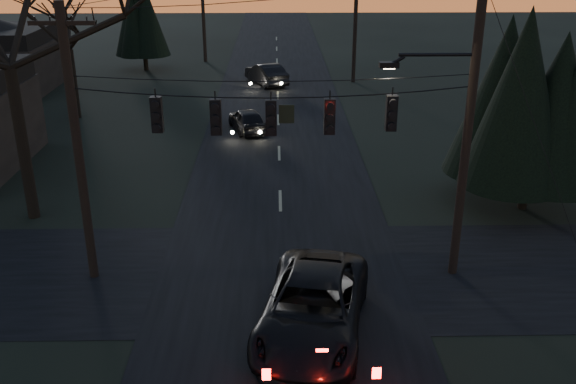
{
  "coord_description": "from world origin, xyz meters",
  "views": [
    {
      "loc": [
        -0.18,
        -8.05,
        10.26
      ],
      "look_at": [
        0.16,
        8.51,
        3.47
      ],
      "focal_mm": 40.0,
      "sensor_mm": 36.0,
      "label": 1
    }
  ],
  "objects_px": {
    "utility_pole_left": "(95,276)",
    "utility_pole_far_l": "(206,62)",
    "utility_pole_far_r": "(353,82)",
    "sedan_oncoming_a": "(247,120)",
    "evergreen_right": "(538,101)",
    "utility_pole_right": "(452,272)",
    "suv_near": "(313,308)",
    "sedan_oncoming_b": "(266,74)"
  },
  "relations": [
    {
      "from": "suv_near",
      "to": "sedan_oncoming_b",
      "type": "distance_m",
      "value": 30.61
    },
    {
      "from": "utility_pole_far_r",
      "to": "sedan_oncoming_b",
      "type": "bearing_deg",
      "value": -173.64
    },
    {
      "from": "utility_pole_far_r",
      "to": "utility_pole_right",
      "type": "bearing_deg",
      "value": -90.0
    },
    {
      "from": "evergreen_right",
      "to": "utility_pole_right",
      "type": "bearing_deg",
      "value": -128.87
    },
    {
      "from": "utility_pole_left",
      "to": "sedan_oncoming_a",
      "type": "distance_m",
      "value": 16.41
    },
    {
      "from": "utility_pole_far_r",
      "to": "evergreen_right",
      "type": "xyz_separation_m",
      "value": [
        4.11,
        -22.91,
        4.33
      ]
    },
    {
      "from": "utility_pole_left",
      "to": "evergreen_right",
      "type": "distance_m",
      "value": 16.98
    },
    {
      "from": "sedan_oncoming_a",
      "to": "suv_near",
      "type": "bearing_deg",
      "value": 80.74
    },
    {
      "from": "utility_pole_left",
      "to": "utility_pole_far_r",
      "type": "height_order",
      "value": "same"
    },
    {
      "from": "utility_pole_left",
      "to": "suv_near",
      "type": "xyz_separation_m",
      "value": [
        6.8,
        -3.27,
        0.81
      ]
    },
    {
      "from": "utility_pole_right",
      "to": "utility_pole_left",
      "type": "xyz_separation_m",
      "value": [
        -11.5,
        0.0,
        0.0
      ]
    },
    {
      "from": "suv_near",
      "to": "sedan_oncoming_a",
      "type": "height_order",
      "value": "suv_near"
    },
    {
      "from": "utility_pole_right",
      "to": "evergreen_right",
      "type": "xyz_separation_m",
      "value": [
        4.11,
        5.09,
        4.33
      ]
    },
    {
      "from": "utility_pole_far_r",
      "to": "utility_pole_far_l",
      "type": "distance_m",
      "value": 14.01
    },
    {
      "from": "utility_pole_right",
      "to": "sedan_oncoming_a",
      "type": "relative_size",
      "value": 2.69
    },
    {
      "from": "utility_pole_right",
      "to": "utility_pole_left",
      "type": "distance_m",
      "value": 11.5
    },
    {
      "from": "utility_pole_right",
      "to": "utility_pole_far_r",
      "type": "height_order",
      "value": "utility_pole_right"
    },
    {
      "from": "sedan_oncoming_b",
      "to": "utility_pole_far_r",
      "type": "bearing_deg",
      "value": 161.86
    },
    {
      "from": "utility_pole_left",
      "to": "sedan_oncoming_a",
      "type": "bearing_deg",
      "value": 74.82
    },
    {
      "from": "sedan_oncoming_b",
      "to": "utility_pole_far_l",
      "type": "bearing_deg",
      "value": -83.63
    },
    {
      "from": "utility_pole_left",
      "to": "evergreen_right",
      "type": "xyz_separation_m",
      "value": [
        15.61,
        5.09,
        4.33
      ]
    },
    {
      "from": "utility_pole_left",
      "to": "sedan_oncoming_a",
      "type": "height_order",
      "value": "utility_pole_left"
    },
    {
      "from": "utility_pole_far_r",
      "to": "evergreen_right",
      "type": "bearing_deg",
      "value": -79.84
    },
    {
      "from": "utility_pole_right",
      "to": "sedan_oncoming_a",
      "type": "distance_m",
      "value": 17.4
    },
    {
      "from": "utility_pole_left",
      "to": "utility_pole_far_l",
      "type": "relative_size",
      "value": 1.06
    },
    {
      "from": "utility_pole_right",
      "to": "utility_pole_left",
      "type": "height_order",
      "value": "utility_pole_right"
    },
    {
      "from": "sedan_oncoming_b",
      "to": "suv_near",
      "type": "bearing_deg",
      "value": 68.5
    },
    {
      "from": "evergreen_right",
      "to": "sedan_oncoming_a",
      "type": "bearing_deg",
      "value": 136.49
    },
    {
      "from": "suv_near",
      "to": "sedan_oncoming_b",
      "type": "height_order",
      "value": "suv_near"
    },
    {
      "from": "utility_pole_far_l",
      "to": "sedan_oncoming_b",
      "type": "distance_m",
      "value": 10.16
    },
    {
      "from": "evergreen_right",
      "to": "sedan_oncoming_a",
      "type": "xyz_separation_m",
      "value": [
        -11.31,
        10.73,
        -3.7
      ]
    },
    {
      "from": "utility_pole_far_l",
      "to": "sedan_oncoming_a",
      "type": "relative_size",
      "value": 2.15
    },
    {
      "from": "utility_pole_left",
      "to": "utility_pole_far_l",
      "type": "height_order",
      "value": "utility_pole_left"
    },
    {
      "from": "utility_pole_far_r",
      "to": "sedan_oncoming_a",
      "type": "relative_size",
      "value": 2.29
    },
    {
      "from": "utility_pole_right",
      "to": "sedan_oncoming_b",
      "type": "bearing_deg",
      "value": 103.0
    },
    {
      "from": "utility_pole_left",
      "to": "evergreen_right",
      "type": "height_order",
      "value": "evergreen_right"
    },
    {
      "from": "utility_pole_right",
      "to": "utility_pole_far_l",
      "type": "distance_m",
      "value": 37.79
    },
    {
      "from": "utility_pole_far_r",
      "to": "sedan_oncoming_a",
      "type": "height_order",
      "value": "utility_pole_far_r"
    },
    {
      "from": "utility_pole_left",
      "to": "suv_near",
      "type": "distance_m",
      "value": 7.59
    },
    {
      "from": "utility_pole_right",
      "to": "utility_pole_far_r",
      "type": "bearing_deg",
      "value": 90.0
    },
    {
      "from": "utility_pole_right",
      "to": "evergreen_right",
      "type": "height_order",
      "value": "evergreen_right"
    },
    {
      "from": "utility_pole_left",
      "to": "utility_pole_far_r",
      "type": "xyz_separation_m",
      "value": [
        11.5,
        28.0,
        0.0
      ]
    }
  ]
}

